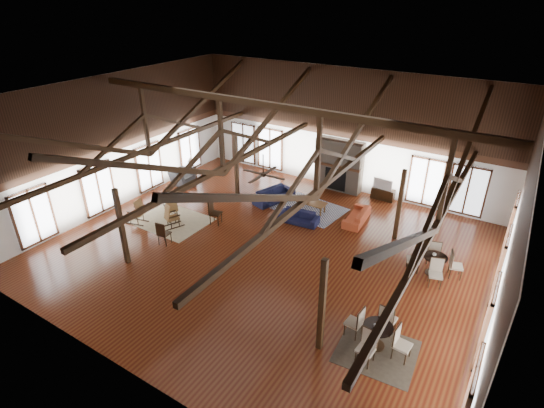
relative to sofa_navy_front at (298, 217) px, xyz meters
The scene contains 31 objects.
floor 2.57m from the sofa_navy_front, 89.56° to the right, with size 16.00×16.00×0.00m, color #592A12.
ceiling 6.28m from the sofa_navy_front, 89.56° to the right, with size 16.00×14.00×0.02m, color black.
wall_back 5.22m from the sofa_navy_front, 89.75° to the left, with size 16.00×0.02×6.00m, color white.
wall_front 9.94m from the sofa_navy_front, 89.88° to the right, with size 16.00×0.02×6.00m, color white.
wall_left 8.82m from the sofa_navy_front, 162.21° to the right, with size 0.02×14.00×6.00m, color white.
wall_right 8.85m from the sofa_navy_front, 17.71° to the right, with size 0.02×14.00×6.00m, color white.
roof_truss 4.56m from the sofa_navy_front, 89.56° to the right, with size 15.60×14.07×3.14m.
post_grid 2.86m from the sofa_navy_front, 89.56° to the right, with size 8.16×7.16×3.05m.
fireplace 4.24m from the sofa_navy_front, 89.73° to the left, with size 2.50×0.69×2.60m.
ceiling_fan 5.00m from the sofa_navy_front, 81.70° to the right, with size 1.60×1.60×0.75m.
sofa_navy_front is the anchor object (origin of this frame).
sofa_navy_left 2.34m from the sofa_navy_front, 148.72° to the left, with size 0.82×2.10×0.61m, color black.
sofa_orange 2.58m from the sofa_navy_front, 33.83° to the left, with size 0.75×1.92×0.56m, color #A03B1F.
coffee_table 1.23m from the sofa_navy_front, 87.79° to the left, with size 1.32×0.69×0.50m.
vase 1.22m from the sofa_navy_front, 94.45° to the left, with size 0.17×0.17×0.17m, color #B2B2B2.
armchair 7.19m from the sofa_navy_front, behind, with size 0.98×1.12×0.73m, color #2C2C2F.
side_table_lamp 7.61m from the sofa_navy_front, 169.09° to the left, with size 0.42×0.42×1.07m.
rocking_chair_a 5.62m from the sofa_navy_front, 151.47° to the right, with size 1.00×0.85×1.14m.
rocking_chair_b 5.52m from the sofa_navy_front, 143.79° to the right, with size 0.74×0.95×1.09m.
rocking_chair_c 6.98m from the sofa_navy_front, 147.57° to the right, with size 0.97×0.66×1.15m.
side_chair_a 3.72m from the sofa_navy_front, 147.16° to the right, with size 0.56×0.56×1.09m.
side_chair_b 5.80m from the sofa_navy_front, 129.69° to the right, with size 0.49×0.49×1.02m.
cafe_table_near 7.46m from the sofa_navy_front, 43.76° to the right, with size 1.99×1.99×1.03m.
cafe_table_far 5.98m from the sofa_navy_front, ahead, with size 1.97×1.97×1.01m.
cup_near 7.47m from the sofa_navy_front, 44.50° to the right, with size 0.11×0.11×0.09m, color #B2B2B2.
cup_far 5.93m from the sofa_navy_front, ahead, with size 0.13×0.13×0.10m, color #B2B2B2.
tv_console 4.82m from the sofa_navy_front, 60.30° to the left, with size 1.10×0.41×0.55m, color black.
television 4.84m from the sofa_navy_front, 60.66° to the left, with size 0.93×0.12×0.54m, color #B2B2B2.
rug_tan 5.57m from the sofa_navy_front, 149.21° to the right, with size 3.07×2.41×0.01m, color tan.
rug_navy 1.43m from the sofa_navy_front, 95.65° to the left, with size 3.02×2.27×0.01m, color #1A204B.
rug_dark 7.67m from the sofa_navy_front, 44.24° to the right, with size 2.15×1.95×0.01m, color black.
Camera 1 is at (7.59, -11.84, 9.25)m, focal length 28.00 mm.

